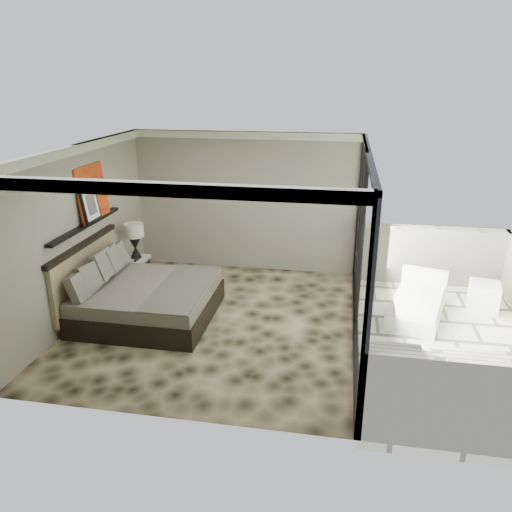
% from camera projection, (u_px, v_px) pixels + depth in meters
% --- Properties ---
extents(floor, '(5.00, 5.00, 0.00)m').
position_uv_depth(floor, '(216.00, 321.00, 8.20)').
color(floor, black).
rests_on(floor, ground).
extents(ceiling, '(4.50, 5.00, 0.02)m').
position_uv_depth(ceiling, '(211.00, 149.00, 7.25)').
color(ceiling, silver).
rests_on(ceiling, back_wall).
extents(back_wall, '(4.50, 0.02, 2.80)m').
position_uv_depth(back_wall, '(245.00, 202.00, 10.03)').
color(back_wall, gray).
rests_on(back_wall, floor).
extents(left_wall, '(0.02, 5.00, 2.80)m').
position_uv_depth(left_wall, '(80.00, 233.00, 8.09)').
color(left_wall, gray).
rests_on(left_wall, floor).
extents(glass_wall, '(0.08, 5.00, 2.80)m').
position_uv_depth(glass_wall, '(362.00, 249.00, 7.35)').
color(glass_wall, white).
rests_on(glass_wall, floor).
extents(terrace_slab, '(3.00, 5.00, 0.12)m').
position_uv_depth(terrace_slab, '(455.00, 345.00, 7.60)').
color(terrace_slab, beige).
rests_on(terrace_slab, ground).
extents(picture_ledge, '(0.12, 2.20, 0.05)m').
position_uv_depth(picture_ledge, '(86.00, 225.00, 8.14)').
color(picture_ledge, black).
rests_on(picture_ledge, left_wall).
extents(bed, '(2.15, 2.08, 1.19)m').
position_uv_depth(bed, '(142.00, 297.00, 8.24)').
color(bed, black).
rests_on(bed, floor).
extents(nightstand, '(0.67, 0.67, 0.54)m').
position_uv_depth(nightstand, '(133.00, 270.00, 9.60)').
color(nightstand, black).
rests_on(nightstand, floor).
extents(table_lamp, '(0.37, 0.37, 0.67)m').
position_uv_depth(table_lamp, '(134.00, 236.00, 9.41)').
color(table_lamp, black).
rests_on(table_lamp, nightstand).
extents(abstract_canvas, '(0.13, 0.90, 0.90)m').
position_uv_depth(abstract_canvas, '(92.00, 192.00, 8.30)').
color(abstract_canvas, '#AD240E').
rests_on(abstract_canvas, picture_ledge).
extents(framed_print, '(0.11, 0.50, 0.60)m').
position_uv_depth(framed_print, '(90.00, 204.00, 8.15)').
color(framed_print, black).
rests_on(framed_print, picture_ledge).
extents(ottoman, '(0.58, 0.58, 0.49)m').
position_uv_depth(ottoman, '(483.00, 297.00, 8.51)').
color(ottoman, white).
rests_on(ottoman, terrace_slab).
extents(lounger, '(1.15, 1.70, 0.61)m').
position_uv_depth(lounger, '(417.00, 305.00, 8.34)').
color(lounger, silver).
rests_on(lounger, terrace_slab).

